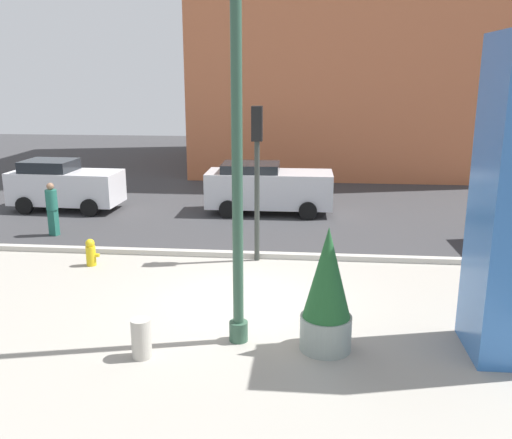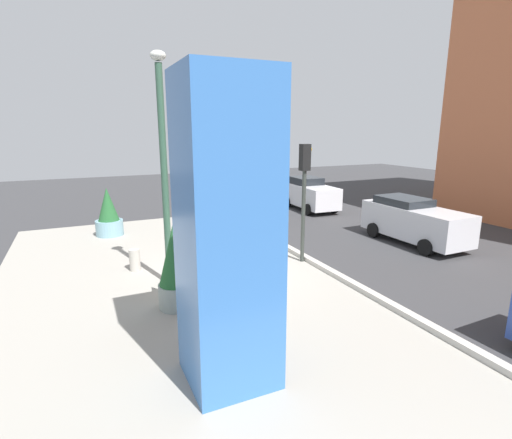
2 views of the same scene
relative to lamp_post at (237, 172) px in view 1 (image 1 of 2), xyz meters
The scene contains 11 objects.
ground_plane 6.79m from the lamp_post, 91.86° to the left, with size 60.00×60.00×0.00m, color #38383A.
plaza_pavement 3.32m from the lamp_post, 157.54° to the right, with size 18.00×10.00×0.02m, color #9E998E.
curb_strip 5.99m from the lamp_post, 92.18° to the left, with size 18.00×0.24×0.16m, color #B7B2A8.
lamp_post is the anchor object (origin of this frame).
potted_plant_by_pillar 2.74m from the lamp_post, ahead, with size 0.96×0.96×2.38m.
fire_hydrant 6.67m from the lamp_post, 138.60° to the left, with size 0.36×0.26×0.75m.
concrete_bollard 3.47m from the lamp_post, 153.91° to the right, with size 0.36×0.36×0.75m, color #B2ADA3.
traffic_light_far_side 4.85m from the lamp_post, 91.12° to the left, with size 0.28×0.42×4.20m.
car_far_lane 10.58m from the lamp_post, 91.16° to the left, with size 4.60×2.02×1.85m.
car_intersection 13.01m from the lamp_post, 127.98° to the left, with size 4.12×2.07×1.88m.
pedestrian_on_sidewalk 9.82m from the lamp_post, 135.40° to the left, with size 0.46×0.46×1.71m.
Camera 1 is at (1.46, -11.71, 5.02)m, focal length 39.18 mm.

